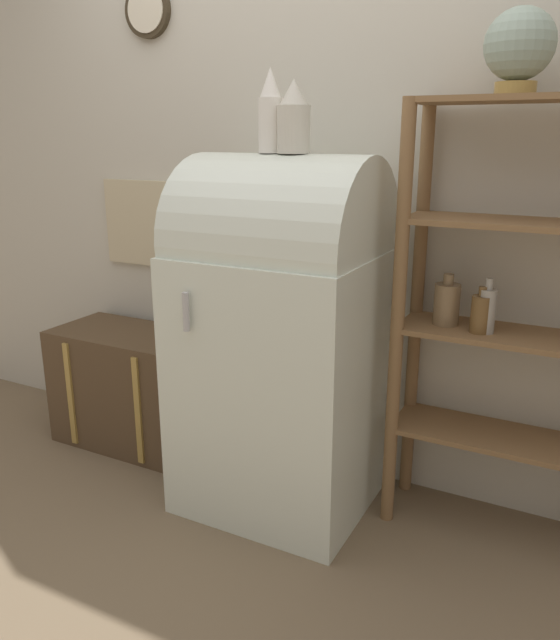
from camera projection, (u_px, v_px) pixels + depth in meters
name	position (u px, v px, depth m)	size (l,w,h in m)	color
ground_plane	(258.00, 520.00, 2.49)	(12.00, 12.00, 0.00)	#7A664C
wall_back	(321.00, 166.00, 2.59)	(7.00, 0.09, 2.70)	beige
refrigerator	(282.00, 332.00, 2.46)	(0.73, 0.71, 1.41)	silver
suitcase_trunk	(133.00, 387.00, 3.06)	(0.75, 0.41, 0.57)	brown
shelf_unit	(504.00, 306.00, 2.20)	(0.76, 0.30, 1.60)	olive
globe	(520.00, 47.00, 1.95)	(0.22, 0.22, 0.26)	#AD8942
vase_left	(270.00, 114.00, 2.25)	(0.09, 0.09, 0.30)	white
vase_center	(294.00, 119.00, 2.20)	(0.12, 0.12, 0.25)	beige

